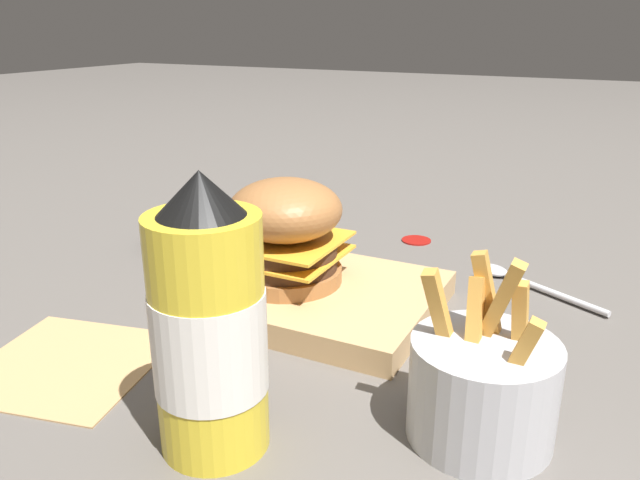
# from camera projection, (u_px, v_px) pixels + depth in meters

# --- Properties ---
(ground_plane) EXTENTS (6.00, 6.00, 0.00)m
(ground_plane) POSITION_uv_depth(u_px,v_px,m) (360.00, 310.00, 0.66)
(ground_plane) COLOR #5B5651
(serving_board) EXTENTS (0.24, 0.20, 0.03)m
(serving_board) POSITION_uv_depth(u_px,v_px,m) (320.00, 296.00, 0.66)
(serving_board) COLOR tan
(serving_board) RESTS_ON ground_plane
(burger) EXTENTS (0.12, 0.12, 0.11)m
(burger) POSITION_uv_depth(u_px,v_px,m) (286.00, 231.00, 0.64)
(burger) COLOR #9E6638
(burger) RESTS_ON serving_board
(ketchup_bottle) EXTENTS (0.08, 0.08, 0.20)m
(ketchup_bottle) POSITION_uv_depth(u_px,v_px,m) (209.00, 329.00, 0.42)
(ketchup_bottle) COLOR yellow
(ketchup_bottle) RESTS_ON ground_plane
(fries_basket) EXTENTS (0.11, 0.11, 0.14)m
(fries_basket) POSITION_uv_depth(u_px,v_px,m) (482.00, 387.00, 0.44)
(fries_basket) COLOR #B7B7BC
(fries_basket) RESTS_ON ground_plane
(side_bowl) EXTENTS (0.12, 0.12, 0.04)m
(side_bowl) POSITION_uv_depth(u_px,v_px,m) (192.00, 228.00, 0.84)
(side_bowl) COLOR black
(side_bowl) RESTS_ON ground_plane
(spoon) EXTENTS (0.16, 0.09, 0.01)m
(spoon) POSITION_uv_depth(u_px,v_px,m) (515.00, 278.00, 0.72)
(spoon) COLOR silver
(spoon) RESTS_ON ground_plane
(ketchup_puddle) EXTENTS (0.04, 0.04, 0.00)m
(ketchup_puddle) POSITION_uv_depth(u_px,v_px,m) (416.00, 240.00, 0.86)
(ketchup_puddle) COLOR #9E140F
(ketchup_puddle) RESTS_ON ground_plane
(parchment_square) EXTENTS (0.18, 0.18, 0.00)m
(parchment_square) POSITION_uv_depth(u_px,v_px,m) (67.00, 363.00, 0.55)
(parchment_square) COLOR tan
(parchment_square) RESTS_ON ground_plane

